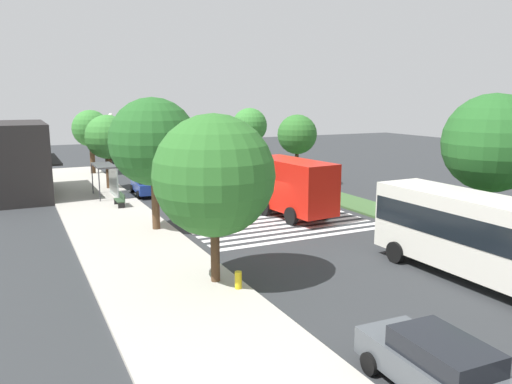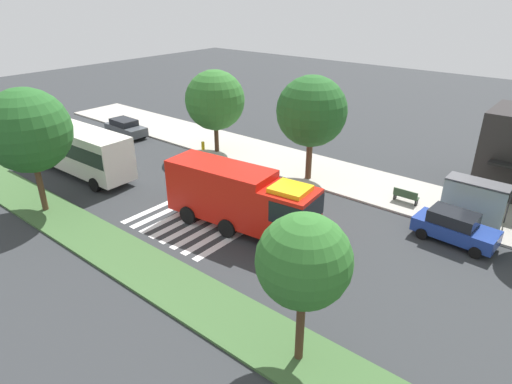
% 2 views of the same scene
% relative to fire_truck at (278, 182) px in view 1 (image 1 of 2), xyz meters
% --- Properties ---
extents(ground_plane, '(120.00, 120.00, 0.00)m').
position_rel_fire_truck_xyz_m(ground_plane, '(-1.82, 1.42, -2.06)').
color(ground_plane, '#2D3033').
extents(sidewalk, '(60.00, 5.70, 0.14)m').
position_rel_fire_truck_xyz_m(sidewalk, '(-1.82, 10.42, -1.99)').
color(sidewalk, '#ADA89E').
rests_on(sidewalk, ground_plane).
extents(median_strip, '(60.00, 3.00, 0.14)m').
position_rel_fire_truck_xyz_m(median_strip, '(-1.82, -6.23, -1.99)').
color(median_strip, '#3D6033').
rests_on(median_strip, ground_plane).
extents(crosswalk, '(6.75, 11.07, 0.01)m').
position_rel_fire_truck_xyz_m(crosswalk, '(-3.00, 1.42, -2.05)').
color(crosswalk, silver).
rests_on(crosswalk, ground_plane).
extents(fire_truck, '(9.64, 3.48, 3.70)m').
position_rel_fire_truck_xyz_m(fire_truck, '(0.00, 0.00, 0.00)').
color(fire_truck, red).
rests_on(fire_truck, ground_plane).
extents(parked_car_west, '(4.61, 2.20, 1.65)m').
position_rel_fire_truck_xyz_m(parked_car_west, '(-20.28, 6.37, -1.20)').
color(parked_car_west, '#474C51').
rests_on(parked_car_west, ground_plane).
extents(parked_car_mid, '(4.47, 2.25, 1.78)m').
position_rel_fire_truck_xyz_m(parked_car_mid, '(9.94, 6.37, -1.15)').
color(parked_car_mid, navy).
rests_on(parked_car_mid, ground_plane).
extents(transit_bus, '(10.16, 3.03, 3.60)m').
position_rel_fire_truck_xyz_m(transit_bus, '(-15.02, -1.35, 0.07)').
color(transit_bus, silver).
rests_on(transit_bus, ground_plane).
extents(bus_stop_shelter, '(3.50, 1.40, 2.46)m').
position_rel_fire_truck_xyz_m(bus_stop_shelter, '(10.07, 9.24, -0.17)').
color(bus_stop_shelter, '#4C4C51').
rests_on(bus_stop_shelter, sidewalk).
extents(bench_near_shelter, '(1.60, 0.50, 0.90)m').
position_rel_fire_truck_xyz_m(bench_near_shelter, '(6.07, 9.21, -1.47)').
color(bench_near_shelter, '#2D472D').
rests_on(bench_near_shelter, sidewalk).
extents(street_lamp, '(0.36, 0.36, 6.19)m').
position_rel_fire_truck_xyz_m(street_lamp, '(13.93, 8.17, 1.73)').
color(street_lamp, '#2D2D30').
rests_on(street_lamp, sidewalk).
extents(storefront_building, '(9.60, 5.60, 5.73)m').
position_rel_fire_truck_xyz_m(storefront_building, '(13.60, 15.66, 0.81)').
color(storefront_building, '#282626').
rests_on(storefront_building, ground_plane).
extents(sidewalk_tree_far_west, '(4.91, 4.91, 6.86)m').
position_rel_fire_truck_xyz_m(sidewalk_tree_far_west, '(-10.39, 8.57, 2.48)').
color(sidewalk_tree_far_west, '#47301E').
rests_on(sidewalk_tree_far_west, sidewalk).
extents(sidewalk_tree_west, '(4.94, 4.94, 7.49)m').
position_rel_fire_truck_xyz_m(sidewalk_tree_west, '(-1.07, 8.57, 3.08)').
color(sidewalk_tree_west, '#513823').
rests_on(sidewalk_tree_west, sidewalk).
extents(sidewalk_tree_center, '(3.63, 3.63, 6.07)m').
position_rel_fire_truck_xyz_m(sidewalk_tree_center, '(13.71, 8.57, 2.29)').
color(sidewalk_tree_center, '#47301E').
rests_on(sidewalk_tree_center, sidewalk).
extents(sidewalk_tree_east, '(3.61, 3.61, 6.26)m').
position_rel_fire_truck_xyz_m(sidewalk_tree_east, '(22.95, 8.57, 2.49)').
color(sidewalk_tree_east, '#47301E').
rests_on(sidewalk_tree_east, sidewalk).
extents(median_tree_far_west, '(5.01, 5.01, 7.69)m').
position_rel_fire_truck_xyz_m(median_tree_far_west, '(-11.24, -6.23, 3.25)').
color(median_tree_far_west, '#513823').
rests_on(median_tree_far_west, median_strip).
extents(median_tree_west, '(3.36, 3.36, 6.04)m').
position_rel_fire_truck_xyz_m(median_tree_west, '(8.12, -6.23, 2.42)').
color(median_tree_west, '#47301E').
rests_on(median_tree_west, median_strip).
extents(median_tree_center, '(3.55, 3.55, 6.42)m').
position_rel_fire_truck_xyz_m(median_tree_center, '(17.59, -6.23, 2.69)').
color(median_tree_center, '#47301E').
rests_on(median_tree_center, median_strip).
extents(fire_hydrant, '(0.28, 0.28, 0.70)m').
position_rel_fire_truck_xyz_m(fire_hydrant, '(-11.57, 8.07, -1.57)').
color(fire_hydrant, gold).
rests_on(fire_hydrant, sidewalk).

